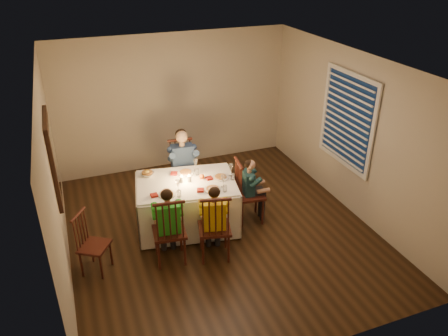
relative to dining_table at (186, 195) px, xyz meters
name	(u,v)px	position (x,y,z in m)	size (l,w,h in m)	color
ground	(220,229)	(0.44, -0.29, -0.56)	(5.00, 5.00, 0.00)	black
wall_left	(54,182)	(-1.81, -0.29, 0.74)	(0.02, 5.00, 2.60)	#BEB4A3
wall_right	(351,133)	(2.69, -0.29, 0.74)	(0.02, 5.00, 2.60)	#BEB4A3
wall_back	(174,102)	(0.44, 2.21, 0.74)	(4.50, 0.02, 2.60)	#BEB4A3
ceiling	(219,65)	(0.44, -0.29, 2.04)	(5.00, 5.00, 0.00)	white
dining_table	(186,195)	(0.00, 0.00, 0.00)	(1.68, 1.34, 0.76)	white
chair_adult	(185,199)	(0.18, 0.80, -0.56)	(0.44, 0.42, 1.07)	#3B1610
chair_near_left	(171,259)	(-0.46, -0.73, -0.56)	(0.44, 0.42, 1.07)	#3B1610
chair_near_right	(215,255)	(0.15, -0.87, -0.56)	(0.44, 0.42, 1.07)	#3B1610
chair_end	(249,219)	(0.98, -0.20, -0.56)	(0.44, 0.42, 1.07)	#3B1610
chair_extra	(98,270)	(-1.46, -0.59, -0.56)	(0.37, 0.35, 0.91)	#3B1610
adult	(185,199)	(0.18, 0.80, -0.56)	(0.49, 0.45, 1.30)	#304978
child_green	(171,259)	(-0.46, -0.73, -0.56)	(0.41, 0.38, 1.17)	green
child_yellow	(215,255)	(0.15, -0.87, -0.56)	(0.40, 0.37, 1.15)	yellow
child_teal	(249,219)	(0.98, -0.20, -0.56)	(0.36, 0.33, 1.08)	#1B3C44
setting_adult	(186,173)	(0.08, 0.27, 0.24)	(0.26, 0.26, 0.02)	silver
setting_green	(167,194)	(-0.36, -0.27, 0.24)	(0.26, 0.26, 0.02)	silver
setting_yellow	(212,189)	(0.30, -0.36, 0.24)	(0.26, 0.26, 0.02)	silver
setting_teal	(221,177)	(0.54, -0.07, 0.24)	(0.26, 0.26, 0.02)	silver
candle_left	(182,180)	(-0.06, 0.01, 0.28)	(0.06, 0.06, 0.10)	white
candle_right	(189,179)	(0.05, -0.01, 0.28)	(0.06, 0.06, 0.10)	white
squash	(147,173)	(-0.50, 0.41, 0.27)	(0.09, 0.09, 0.09)	gold
orange_fruit	(202,177)	(0.26, 0.01, 0.27)	(0.08, 0.08, 0.08)	orange
serving_bowl	(147,174)	(-0.50, 0.41, 0.25)	(0.21, 0.21, 0.05)	silver
wall_mirror	(53,158)	(-1.78, 0.01, 0.94)	(0.06, 0.95, 1.15)	black
window_blinds	(347,120)	(2.64, -0.19, 0.94)	(0.07, 1.34, 1.54)	#0D1D36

